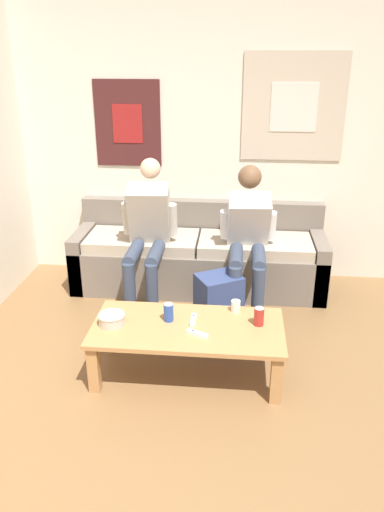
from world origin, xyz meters
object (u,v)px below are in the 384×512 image
object	(u,v)px
couch	(199,257)
game_controller_near_right	(193,320)
ceramic_bowl	(112,319)
pillar_candle	(236,306)
drink_can_red	(259,316)
game_controller_near_left	(197,334)
coffee_table	(188,333)
person_seated_adult	(147,230)
drink_can_blue	(169,312)
person_seated_teen	(248,234)
backpack	(219,302)

from	to	relation	value
couch	game_controller_near_right	bearing A→B (deg)	-86.90
couch	ceramic_bowl	world-z (taller)	couch
pillar_candle	drink_can_red	world-z (taller)	drink_can_red
couch	game_controller_near_left	bearing A→B (deg)	-85.63
coffee_table	game_controller_near_right	world-z (taller)	game_controller_near_right
person_seated_adult	game_controller_near_left	distance (m)	1.28
drink_can_blue	game_controller_near_left	xyz separation A→B (m)	(0.21, -0.17, -0.05)
person_seated_teen	drink_can_red	xyz separation A→B (m)	(0.07, -0.98, -0.21)
coffee_table	person_seated_adult	bearing A→B (deg)	113.32
backpack	ceramic_bowl	size ratio (longest dim) A/B	2.38
couch	drink_can_blue	size ratio (longest dim) A/B	18.03
person_seated_teen	person_seated_adult	bearing A→B (deg)	-178.61
couch	ceramic_bowl	bearing A→B (deg)	-108.37
coffee_table	drink_can_blue	world-z (taller)	drink_can_blue
ceramic_bowl	person_seated_adult	bearing A→B (deg)	86.97
person_seated_teen	pillar_candle	size ratio (longest dim) A/B	12.28
game_controller_near_right	game_controller_near_left	bearing A→B (deg)	-76.38
ceramic_bowl	drink_can_blue	xyz separation A→B (m)	(0.36, 0.08, 0.02)
couch	coffee_table	distance (m)	1.36
person_seated_adult	drink_can_blue	xyz separation A→B (m)	(0.31, -0.97, -0.22)
coffee_table	person_seated_teen	xyz separation A→B (m)	(0.39, 1.05, 0.33)
person_seated_adult	ceramic_bowl	bearing A→B (deg)	-93.03
couch	person_seated_teen	bearing A→B (deg)	-36.11
drink_can_blue	game_controller_near_left	distance (m)	0.27
person_seated_teen	game_controller_near_left	world-z (taller)	person_seated_teen
game_controller_near_left	couch	bearing A→B (deg)	94.37
couch	game_controller_near_right	distance (m)	1.30
person_seated_adult	ceramic_bowl	distance (m)	1.08
ceramic_bowl	backpack	bearing A→B (deg)	44.50
person_seated_adult	drink_can_red	world-z (taller)	person_seated_adult
game_controller_near_left	game_controller_near_right	world-z (taller)	same
game_controller_near_right	backpack	bearing A→B (deg)	75.51
person_seated_teen	ceramic_bowl	world-z (taller)	person_seated_teen
person_seated_teen	game_controller_near_right	xyz separation A→B (m)	(-0.36, -0.98, -0.26)
coffee_table	pillar_candle	world-z (taller)	pillar_candle
couch	pillar_candle	size ratio (longest dim) A/B	24.00
person_seated_teen	pillar_candle	xyz separation A→B (m)	(-0.08, -0.82, -0.23)
coffee_table	pillar_candle	distance (m)	0.40
couch	drink_can_blue	xyz separation A→B (m)	(-0.09, -1.30, 0.15)
drink_can_blue	drink_can_red	distance (m)	0.60
drink_can_blue	game_controller_near_right	xyz separation A→B (m)	(0.16, 0.00, -0.05)
person_seated_teen	drink_can_blue	size ratio (longest dim) A/B	9.22
person_seated_adult	drink_can_blue	size ratio (longest dim) A/B	9.65
couch	game_controller_near_left	world-z (taller)	couch
coffee_table	drink_can_blue	bearing A→B (deg)	155.79
coffee_table	drink_can_red	size ratio (longest dim) A/B	10.12
game_controller_near_left	game_controller_near_right	distance (m)	0.18
person_seated_adult	game_controller_near_right	distance (m)	1.11
person_seated_teen	backpack	bearing A→B (deg)	-117.21
ceramic_bowl	pillar_candle	distance (m)	0.85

